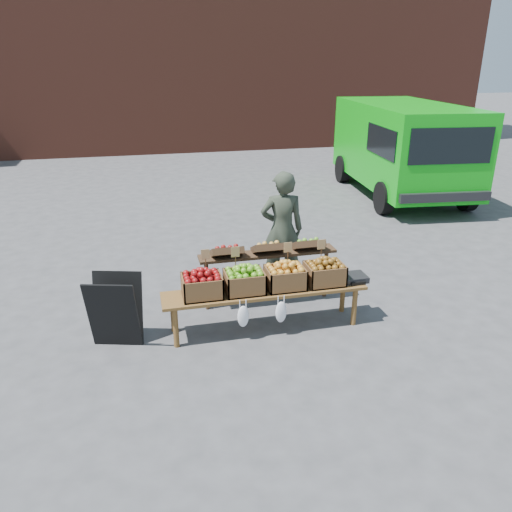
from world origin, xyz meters
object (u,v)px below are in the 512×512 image
object	(u,v)px
vendor	(282,230)
weighing_scale	(353,278)
back_table	(268,270)
delivery_van	(402,151)
crate_golden_apples	(202,286)
display_bench	(265,309)
crate_red_apples	(285,278)
chalkboard_sign	(115,311)
crate_russet_pears	(244,282)
crate_green_apples	(325,274)

from	to	relation	value
vendor	weighing_scale	xyz separation A→B (m)	(0.65, -1.29, -0.31)
back_table	weighing_scale	distance (m)	1.25
delivery_van	crate_golden_apples	xyz separation A→B (m)	(-6.01, -5.97, -0.45)
display_bench	crate_red_apples	bearing A→B (deg)	0.00
vendor	chalkboard_sign	size ratio (longest dim) A/B	1.96
crate_russet_pears	crate_green_apples	bearing A→B (deg)	0.00
delivery_van	crate_green_apples	bearing A→B (deg)	-120.25
delivery_van	crate_russet_pears	distance (m)	8.10
display_bench	crate_golden_apples	world-z (taller)	crate_golden_apples
display_bench	crate_russet_pears	bearing A→B (deg)	180.00
crate_golden_apples	crate_green_apples	world-z (taller)	same
crate_red_apples	weighing_scale	distance (m)	0.98
crate_golden_apples	weighing_scale	world-z (taller)	crate_golden_apples
display_bench	crate_green_apples	world-z (taller)	crate_green_apples
vendor	crate_red_apples	distance (m)	1.35
crate_russet_pears	weighing_scale	distance (m)	1.53
weighing_scale	crate_red_apples	bearing A→B (deg)	180.00
vendor	weighing_scale	world-z (taller)	vendor
crate_green_apples	crate_red_apples	bearing A→B (deg)	180.00
chalkboard_sign	crate_golden_apples	distance (m)	1.11
chalkboard_sign	crate_russet_pears	world-z (taller)	chalkboard_sign
display_bench	crate_red_apples	size ratio (longest dim) A/B	5.40
delivery_van	display_bench	xyz separation A→B (m)	(-5.18, -5.97, -0.88)
crate_golden_apples	crate_russet_pears	xyz separation A→B (m)	(0.55, 0.00, 0.00)
vendor	weighing_scale	size ratio (longest dim) A/B	5.43
chalkboard_sign	crate_green_apples	distance (m)	2.75
crate_russet_pears	weighing_scale	size ratio (longest dim) A/B	1.47
crate_russet_pears	crate_red_apples	distance (m)	0.55
back_table	display_bench	size ratio (longest dim) A/B	0.78
crate_green_apples	weighing_scale	size ratio (longest dim) A/B	1.47
display_bench	weighing_scale	size ratio (longest dim) A/B	7.94
delivery_van	back_table	size ratio (longest dim) A/B	2.48
display_bench	crate_red_apples	distance (m)	0.51
crate_red_apples	crate_green_apples	xyz separation A→B (m)	(0.55, 0.00, 0.00)
vendor	crate_russet_pears	distance (m)	1.57
vendor	crate_green_apples	bearing A→B (deg)	107.07
chalkboard_sign	display_bench	world-z (taller)	chalkboard_sign
delivery_van	display_bench	world-z (taller)	delivery_van
chalkboard_sign	display_bench	xyz separation A→B (m)	(1.91, -0.03, -0.19)
delivery_van	weighing_scale	xyz separation A→B (m)	(-3.93, -5.97, -0.55)
delivery_van	back_table	xyz separation A→B (m)	(-4.95, -5.25, -0.64)
vendor	display_bench	size ratio (longest dim) A/B	0.68
crate_red_apples	weighing_scale	xyz separation A→B (m)	(0.97, 0.00, -0.10)
vendor	crate_russet_pears	world-z (taller)	vendor
crate_russet_pears	display_bench	bearing A→B (deg)	0.00
crate_russet_pears	crate_green_apples	xyz separation A→B (m)	(1.10, 0.00, 0.00)
vendor	display_bench	world-z (taller)	vendor
vendor	crate_golden_apples	world-z (taller)	vendor
back_table	crate_russet_pears	xyz separation A→B (m)	(-0.51, -0.72, 0.19)
crate_golden_apples	crate_red_apples	world-z (taller)	same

